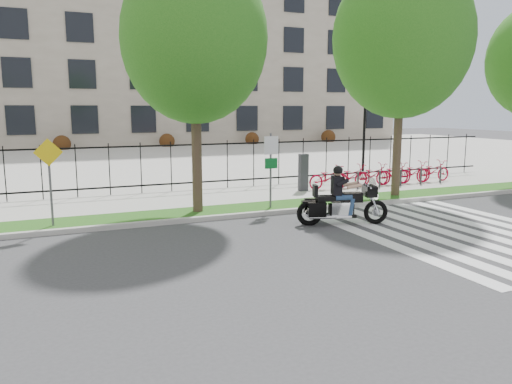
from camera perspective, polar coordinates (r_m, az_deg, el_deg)
name	(u,v)px	position (r m, az deg, el deg)	size (l,w,h in m)	color
ground	(308,250)	(12.47, 5.95, -6.62)	(120.00, 120.00, 0.00)	#373739
curb	(246,215)	(16.05, -1.13, -2.63)	(60.00, 0.20, 0.15)	#A7A49D
grass_verge	(237,210)	(16.83, -2.21, -2.07)	(60.00, 1.50, 0.15)	#154A12
sidewalk	(214,198)	(19.15, -4.87, -0.68)	(60.00, 3.50, 0.15)	#A6A49B
plaza	(135,157)	(36.11, -13.62, 3.86)	(80.00, 34.00, 0.10)	#A6A49B
crosswalk_stripes	(457,231)	(15.34, 21.99, -4.18)	(5.70, 8.00, 0.01)	silver
iron_fence	(200,165)	(20.65, -6.43, 3.06)	(30.00, 0.06, 2.00)	black
office_building	(99,44)	(56.07, -17.54, 15.78)	(60.00, 21.90, 20.15)	gray
lamp_post_right	(365,113)	(27.49, 12.33, 8.80)	(1.06, 0.70, 4.25)	black
street_tree_1	(195,39)	(16.19, -7.04, 16.96)	(4.55, 4.55, 8.05)	#392A1F
street_tree_2	(402,38)	(19.95, 16.37, 16.48)	(5.12, 5.12, 8.80)	#392A1F
bike_share_station	(382,174)	(22.38, 14.19, 2.01)	(7.80, 0.86, 1.50)	#2D2D33
sign_pole_regulatory	(271,161)	(16.65, 1.72, 3.61)	(0.50, 0.09, 2.50)	#59595B
sign_pole_warning	(49,170)	(15.15, -22.54, 2.30)	(0.78, 0.09, 2.49)	#59595B
motorcycle_rider	(342,201)	(15.15, 9.83, -1.04)	(2.70, 1.31, 2.15)	black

